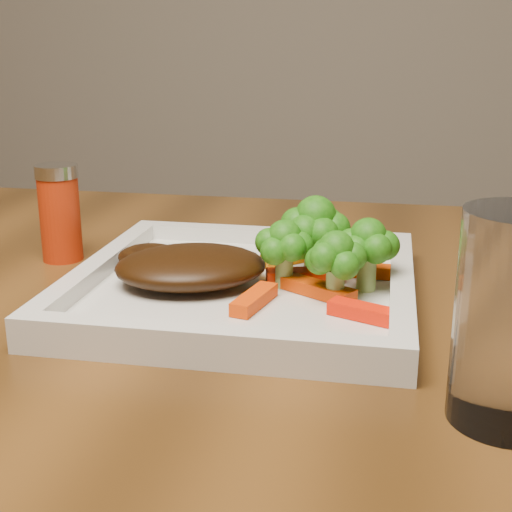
# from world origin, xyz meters

# --- Properties ---
(plate) EXTENTS (0.27, 0.27, 0.01)m
(plate) POSITION_xyz_m (0.35, -0.05, 0.76)
(plate) COLOR silver
(plate) RESTS_ON dining_table
(steak) EXTENTS (0.15, 0.13, 0.03)m
(steak) POSITION_xyz_m (0.31, -0.06, 0.78)
(steak) COLOR black
(steak) RESTS_ON plate
(broccoli_0) EXTENTS (0.07, 0.07, 0.07)m
(broccoli_0) POSITION_xyz_m (0.40, -0.02, 0.80)
(broccoli_0) COLOR #187012
(broccoli_0) RESTS_ON plate
(broccoli_1) EXTENTS (0.06, 0.06, 0.06)m
(broccoli_1) POSITION_xyz_m (0.45, -0.05, 0.79)
(broccoli_1) COLOR #225B0F
(broccoli_1) RESTS_ON plate
(broccoli_2) EXTENTS (0.07, 0.07, 0.06)m
(broccoli_2) POSITION_xyz_m (0.43, -0.07, 0.79)
(broccoli_2) COLOR #116914
(broccoli_2) RESTS_ON plate
(broccoli_3) EXTENTS (0.05, 0.05, 0.06)m
(broccoli_3) POSITION_xyz_m (0.38, -0.05, 0.79)
(broccoli_3) COLOR #2E6E12
(broccoli_3) RESTS_ON plate
(carrot_1) EXTENTS (0.06, 0.04, 0.01)m
(carrot_1) POSITION_xyz_m (0.45, -0.11, 0.77)
(carrot_1) COLOR #F21A03
(carrot_1) RESTS_ON plate
(carrot_2) EXTENTS (0.03, 0.06, 0.01)m
(carrot_2) POSITION_xyz_m (0.37, -0.10, 0.77)
(carrot_2) COLOR #E23903
(carrot_2) RESTS_ON plate
(carrot_3) EXTENTS (0.06, 0.02, 0.01)m
(carrot_3) POSITION_xyz_m (0.45, -0.01, 0.77)
(carrot_3) COLOR #E24003
(carrot_3) RESTS_ON plate
(carrot_4) EXTENTS (0.04, 0.04, 0.01)m
(carrot_4) POSITION_xyz_m (0.38, 0.01, 0.77)
(carrot_4) COLOR orange
(carrot_4) RESTS_ON plate
(carrot_5) EXTENTS (0.06, 0.05, 0.01)m
(carrot_5) POSITION_xyz_m (0.41, -0.07, 0.77)
(carrot_5) COLOR #CA3703
(carrot_5) RESTS_ON plate
(carrot_6) EXTENTS (0.07, 0.03, 0.01)m
(carrot_6) POSITION_xyz_m (0.40, -0.04, 0.77)
(carrot_6) COLOR red
(carrot_6) RESTS_ON plate
(spice_shaker) EXTENTS (0.05, 0.05, 0.09)m
(spice_shaker) POSITION_xyz_m (0.16, 0.02, 0.80)
(spice_shaker) COLOR #AF2609
(spice_shaker) RESTS_ON dining_table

